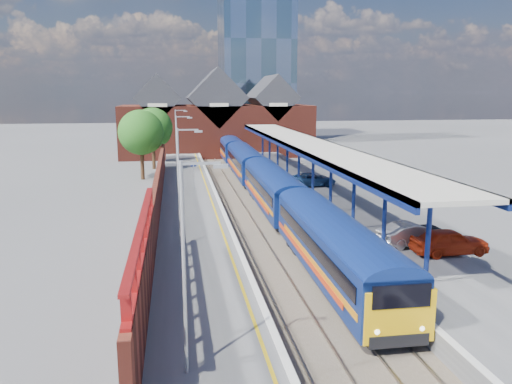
% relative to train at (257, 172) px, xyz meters
% --- Properties ---
extents(ground, '(240.00, 240.00, 0.00)m').
position_rel_train_xyz_m(ground, '(-1.49, 3.86, -2.12)').
color(ground, '#5B5B5E').
rests_on(ground, ground).
extents(ballast_bed, '(6.00, 76.00, 0.06)m').
position_rel_train_xyz_m(ballast_bed, '(-1.49, -6.14, -2.09)').
color(ballast_bed, '#473D33').
rests_on(ballast_bed, ground).
extents(rails, '(4.51, 76.00, 0.14)m').
position_rel_train_xyz_m(rails, '(-1.49, -6.14, -2.00)').
color(rails, slate).
rests_on(rails, ground).
extents(left_platform, '(5.00, 76.00, 1.00)m').
position_rel_train_xyz_m(left_platform, '(-6.99, -6.14, -1.62)').
color(left_platform, '#565659').
rests_on(left_platform, ground).
extents(right_platform, '(6.00, 76.00, 1.00)m').
position_rel_train_xyz_m(right_platform, '(4.51, -6.14, -1.62)').
color(right_platform, '#565659').
rests_on(right_platform, ground).
extents(coping_left, '(0.30, 76.00, 0.05)m').
position_rel_train_xyz_m(coping_left, '(-4.64, -6.14, -1.10)').
color(coping_left, silver).
rests_on(coping_left, left_platform).
extents(coping_right, '(0.30, 76.00, 0.05)m').
position_rel_train_xyz_m(coping_right, '(1.66, -6.14, -1.10)').
color(coping_right, silver).
rests_on(coping_right, right_platform).
extents(yellow_line, '(0.14, 76.00, 0.01)m').
position_rel_train_xyz_m(yellow_line, '(-5.24, -6.14, -1.12)').
color(yellow_line, yellow).
rests_on(yellow_line, left_platform).
extents(train, '(3.00, 65.93, 3.45)m').
position_rel_train_xyz_m(train, '(0.00, 0.00, 0.00)').
color(train, navy).
rests_on(train, ground).
extents(canopy, '(4.50, 52.00, 4.48)m').
position_rel_train_xyz_m(canopy, '(3.99, -4.19, 3.13)').
color(canopy, navy).
rests_on(canopy, right_platform).
extents(lamp_post_a, '(1.48, 0.18, 7.00)m').
position_rel_train_xyz_m(lamp_post_a, '(-7.86, -34.14, 2.87)').
color(lamp_post_a, '#A5A8AA').
rests_on(lamp_post_a, left_platform).
extents(lamp_post_b, '(1.48, 0.18, 7.00)m').
position_rel_train_xyz_m(lamp_post_b, '(-7.86, -20.14, 2.87)').
color(lamp_post_b, '#A5A8AA').
rests_on(lamp_post_b, left_platform).
extents(lamp_post_c, '(1.48, 0.18, 7.00)m').
position_rel_train_xyz_m(lamp_post_c, '(-7.86, -4.14, 2.87)').
color(lamp_post_c, '#A5A8AA').
rests_on(lamp_post_c, left_platform).
extents(lamp_post_d, '(1.48, 0.18, 7.00)m').
position_rel_train_xyz_m(lamp_post_d, '(-7.86, 11.86, 2.87)').
color(lamp_post_d, '#A5A8AA').
rests_on(lamp_post_d, left_platform).
extents(platform_sign, '(0.55, 0.08, 2.50)m').
position_rel_train_xyz_m(platform_sign, '(-6.49, -2.14, 0.57)').
color(platform_sign, '#A5A8AA').
rests_on(platform_sign, left_platform).
extents(brick_wall, '(0.35, 50.00, 3.86)m').
position_rel_train_xyz_m(brick_wall, '(-9.59, -12.60, 0.33)').
color(brick_wall, maroon).
rests_on(brick_wall, left_platform).
extents(station_building, '(30.00, 12.12, 13.78)m').
position_rel_train_xyz_m(station_building, '(-1.49, 31.86, 3.33)').
color(station_building, maroon).
rests_on(station_building, ground).
extents(glass_tower, '(14.20, 14.20, 40.30)m').
position_rel_train_xyz_m(glass_tower, '(8.51, 53.86, 18.08)').
color(glass_tower, '#435E74').
rests_on(glass_tower, ground).
extents(tree_near, '(5.20, 5.20, 8.10)m').
position_rel_train_xyz_m(tree_near, '(-11.84, 9.76, 3.23)').
color(tree_near, '#382314').
rests_on(tree_near, ground).
extents(tree_far, '(5.20, 5.20, 8.10)m').
position_rel_train_xyz_m(tree_far, '(-10.84, 17.76, 3.23)').
color(tree_far, '#382314').
rests_on(tree_far, ground).
extents(parked_car_red, '(4.39, 1.83, 1.49)m').
position_rel_train_xyz_m(parked_car_red, '(7.01, -24.19, -0.38)').
color(parked_car_red, '#AC280E').
rests_on(parked_car_red, right_platform).
extents(parked_car_silver, '(4.44, 2.25, 1.40)m').
position_rel_train_xyz_m(parked_car_silver, '(5.68, -22.30, -0.42)').
color(parked_car_silver, '#B3B3B8').
rests_on(parked_car_silver, right_platform).
extents(parked_car_dark, '(4.11, 1.93, 1.16)m').
position_rel_train_xyz_m(parked_car_dark, '(7.01, -22.27, -0.54)').
color(parked_car_dark, black).
rests_on(parked_car_dark, right_platform).
extents(parked_car_blue, '(4.78, 2.37, 1.30)m').
position_rel_train_xyz_m(parked_car_blue, '(4.98, -2.64, -0.47)').
color(parked_car_blue, navy).
rests_on(parked_car_blue, right_platform).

